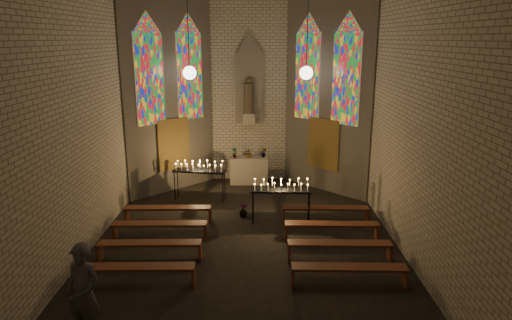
% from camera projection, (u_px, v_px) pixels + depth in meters
% --- Properties ---
extents(floor, '(12.00, 12.00, 0.00)m').
position_uv_depth(floor, '(245.00, 247.00, 11.96)').
color(floor, black).
rests_on(floor, ground).
extents(room, '(8.22, 12.43, 7.00)m').
position_uv_depth(room, '(247.00, 90.00, 14.25)').
color(room, beige).
rests_on(room, ground).
extents(altar, '(1.40, 0.60, 1.00)m').
position_uv_depth(altar, '(249.00, 170.00, 17.09)').
color(altar, '#BAAF98').
rests_on(altar, ground).
extents(flower_vase_left, '(0.25, 0.20, 0.41)m').
position_uv_depth(flower_vase_left, '(234.00, 153.00, 16.83)').
color(flower_vase_left, '#4C723F').
rests_on(flower_vase_left, altar).
extents(flower_vase_center, '(0.33, 0.29, 0.35)m').
position_uv_depth(flower_vase_center, '(249.00, 153.00, 16.92)').
color(flower_vase_center, '#4C723F').
rests_on(flower_vase_center, altar).
extents(flower_vase_right, '(0.22, 0.18, 0.36)m').
position_uv_depth(flower_vase_right, '(264.00, 152.00, 16.94)').
color(flower_vase_right, '#4C723F').
rests_on(flower_vase_right, altar).
extents(aisle_flower_pot, '(0.28, 0.28, 0.45)m').
position_uv_depth(aisle_flower_pot, '(243.00, 210.00, 13.91)').
color(aisle_flower_pot, '#4C723F').
rests_on(aisle_flower_pot, ground).
extents(votive_stand_left, '(1.80, 0.66, 1.29)m').
position_uv_depth(votive_stand_left, '(199.00, 168.00, 15.15)').
color(votive_stand_left, black).
rests_on(votive_stand_left, ground).
extents(votive_stand_right, '(1.76, 0.47, 1.28)m').
position_uv_depth(votive_stand_right, '(281.00, 188.00, 13.22)').
color(votive_stand_right, black).
rests_on(votive_stand_right, ground).
extents(pew_left_0, '(2.53, 0.40, 0.48)m').
position_uv_depth(pew_left_0, '(168.00, 210.00, 13.45)').
color(pew_left_0, '#5A2B19').
rests_on(pew_left_0, ground).
extents(pew_right_0, '(2.53, 0.40, 0.48)m').
position_uv_depth(pew_right_0, '(325.00, 210.00, 13.44)').
color(pew_right_0, '#5A2B19').
rests_on(pew_right_0, ground).
extents(pew_left_1, '(2.53, 0.40, 0.48)m').
position_uv_depth(pew_left_1, '(160.00, 226.00, 12.29)').
color(pew_left_1, '#5A2B19').
rests_on(pew_left_1, ground).
extents(pew_right_1, '(2.53, 0.40, 0.48)m').
position_uv_depth(pew_right_1, '(332.00, 226.00, 12.28)').
color(pew_right_1, '#5A2B19').
rests_on(pew_right_1, ground).
extents(pew_left_2, '(2.53, 0.40, 0.48)m').
position_uv_depth(pew_left_2, '(150.00, 245.00, 11.13)').
color(pew_left_2, '#5A2B19').
rests_on(pew_left_2, ground).
extents(pew_right_2, '(2.53, 0.40, 0.48)m').
position_uv_depth(pew_right_2, '(340.00, 246.00, 11.12)').
color(pew_right_2, '#5A2B19').
rests_on(pew_right_2, ground).
extents(pew_left_3, '(2.53, 0.40, 0.48)m').
position_uv_depth(pew_left_3, '(137.00, 270.00, 9.98)').
color(pew_left_3, '#5A2B19').
rests_on(pew_left_3, ground).
extents(pew_right_3, '(2.53, 0.40, 0.48)m').
position_uv_depth(pew_right_3, '(349.00, 270.00, 9.96)').
color(pew_right_3, '#5A2B19').
rests_on(pew_right_3, ground).
extents(visitor, '(0.80, 0.64, 1.91)m').
position_uv_depth(visitor, '(84.00, 295.00, 7.96)').
color(visitor, '#494851').
rests_on(visitor, ground).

